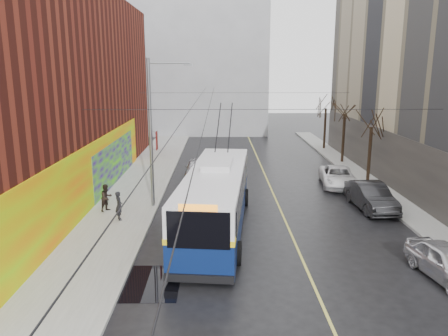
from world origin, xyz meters
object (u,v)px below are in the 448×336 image
object	(u,v)px
tree_far	(326,101)
pedestrian_a	(119,206)
tree_near	(372,117)
parked_car_a	(447,263)
trolleybus	(216,198)
pedestrian_b	(107,198)
parked_car_b	(371,196)
parked_car_c	(338,177)
following_car	(197,168)
tree_mid	(345,105)
streetlight_pole	(153,130)

from	to	relation	value
tree_far	pedestrian_a	size ratio (longest dim) A/B	4.03
tree_near	parked_car_a	world-z (taller)	tree_near
trolleybus	pedestrian_b	size ratio (longest dim) A/B	8.22
parked_car_b	parked_car_c	world-z (taller)	parked_car_b
tree_near	pedestrian_a	size ratio (longest dim) A/B	3.93
parked_car_c	following_car	size ratio (longest dim) A/B	1.15
trolleybus	tree_near	bearing A→B (deg)	46.18
tree_mid	trolleybus	world-z (taller)	tree_mid
trolleybus	parked_car_c	bearing A→B (deg)	50.45
tree_far	parked_car_c	size ratio (longest dim) A/B	1.30
trolleybus	parked_car_c	xyz separation A→B (m)	(8.84, 8.75, -1.03)
parked_car_b	following_car	distance (m)	13.67
tree_near	pedestrian_b	size ratio (longest dim) A/B	3.95
tree_mid	pedestrian_b	distance (m)	23.12
streetlight_pole	pedestrian_a	bearing A→B (deg)	-122.77
tree_mid	following_car	xyz separation A→B (m)	(-12.98, -5.30, -4.50)
trolleybus	pedestrian_a	size ratio (longest dim) A/B	8.18
parked_car_a	pedestrian_b	xyz separation A→B (m)	(-15.88, 8.52, 0.25)
parked_car_a	parked_car_b	size ratio (longest dim) A/B	0.85
trolleybus	pedestrian_a	bearing A→B (deg)	174.01
tree_near	tree_mid	size ratio (longest dim) A/B	0.96
tree_mid	following_car	distance (m)	14.72
tree_near	parked_car_b	world-z (taller)	tree_near
tree_near	tree_far	world-z (taller)	tree_far
tree_near	pedestrian_a	distance (m)	19.29
parked_car_c	parked_car_a	bearing A→B (deg)	-80.84
parked_car_b	tree_near	bearing A→B (deg)	69.26
streetlight_pole	tree_mid	world-z (taller)	streetlight_pole
trolleybus	parked_car_a	world-z (taller)	trolleybus
parked_car_b	trolleybus	bearing A→B (deg)	-164.37
tree_near	pedestrian_b	bearing A→B (deg)	-158.59
tree_far	pedestrian_a	xyz separation A→B (m)	(-16.80, -22.58, -4.18)
streetlight_pole	parked_car_b	world-z (taller)	streetlight_pole
tree_far	parked_car_c	distance (m)	15.80
tree_near	parked_car_c	size ratio (longest dim) A/B	1.26
tree_near	pedestrian_a	world-z (taller)	tree_near
tree_mid	parked_car_c	world-z (taller)	tree_mid
parked_car_a	parked_car_c	xyz separation A→B (m)	(-0.55, 14.58, -0.00)
parked_car_a	parked_car_b	bearing A→B (deg)	80.92
following_car	pedestrian_b	world-z (taller)	pedestrian_b
pedestrian_a	pedestrian_b	xyz separation A→B (m)	(-1.08, 1.57, -0.00)
pedestrian_a	pedestrian_b	bearing A→B (deg)	10.79
parked_car_b	following_car	world-z (taller)	parked_car_b
streetlight_pole	parked_car_a	size ratio (longest dim) A/B	2.16
trolleybus	following_car	world-z (taller)	trolleybus
pedestrian_a	tree_far	bearing A→B (deg)	-60.46
tree_mid	parked_car_a	distance (m)	23.08
following_car	tree_near	bearing A→B (deg)	-7.98
pedestrian_a	trolleybus	bearing A→B (deg)	-125.55
streetlight_pole	tree_mid	xyz separation A→B (m)	(15.14, 13.00, 0.41)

